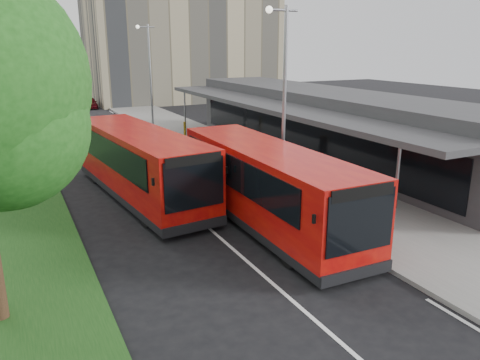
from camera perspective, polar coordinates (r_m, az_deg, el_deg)
The scene contains 15 objects.
ground at distance 17.39m, azimuth -3.37°, elevation -6.27°, with size 120.00×120.00×0.00m, color black.
pavement at distance 37.49m, azimuth -7.02°, elevation 5.96°, with size 5.00×80.00×0.15m, color slate.
grass_verge at distance 35.44m, azimuth -27.25°, elevation 3.65°, with size 5.00×80.00×0.10m, color #183F14.
lane_centre_line at distance 31.18m, azimuth -14.32°, elevation 3.38°, with size 0.12×70.00×0.01m, color silver.
kerb_dashes at distance 35.76m, azimuth -10.56°, elevation 5.20°, with size 0.12×56.00×0.01m.
office_block at distance 60.37m, azimuth -7.21°, elevation 18.28°, with size 22.00×12.00×18.00m, color tan.
station_building at distance 28.88m, azimuth 10.32°, elevation 6.75°, with size 7.70×26.00×4.00m.
lamp_post_near at distance 19.85m, azimuth 5.23°, elevation 10.56°, with size 1.44×0.28×8.00m.
lamp_post_far at distance 38.30m, azimuth -11.02°, elevation 13.00°, with size 1.44×0.28×8.00m.
bus_main at distance 17.51m, azimuth 3.33°, elevation -0.75°, with size 2.89×10.68×3.01m.
bus_second at distance 21.14m, azimuth -12.13°, elevation 1.93°, with size 3.80×10.98×3.05m.
litter_bin at distance 27.02m, azimuth -0.02°, elevation 3.36°, with size 0.55×0.55×0.99m, color #3C2618.
bollard at distance 34.80m, azimuth -6.75°, elevation 6.19°, with size 0.17×0.17×1.06m, color #E4AA0C.
car_near at distance 53.91m, azimuth -17.81°, elevation 8.95°, with size 1.39×3.45×1.18m, color #590C14.
car_far at distance 58.91m, azimuth -21.51°, elevation 9.14°, with size 1.21×3.48×1.15m, color navy.
Camera 1 is at (-6.24, -14.82, 6.62)m, focal length 35.00 mm.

